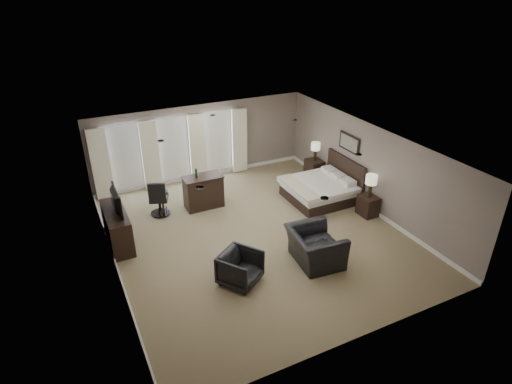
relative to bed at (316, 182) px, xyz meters
name	(u,v)px	position (x,y,z in m)	size (l,w,h in m)	color
room	(256,193)	(-2.58, -0.98, 0.67)	(7.60, 8.60, 2.64)	#7A6C4D
window_bay	(174,151)	(-3.58, 3.13, 0.57)	(5.25, 0.20, 2.30)	silver
bed	(316,182)	(0.00, 0.00, 0.00)	(1.98, 1.89, 1.26)	silver
nightstand_near	(368,206)	(0.89, -1.45, -0.32)	(0.46, 0.56, 0.61)	black
nightstand_far	(314,169)	(0.89, 1.45, -0.30)	(0.50, 0.61, 0.66)	black
lamp_near	(371,186)	(0.89, -1.45, 0.33)	(0.33, 0.33, 0.69)	beige
lamp_far	(315,152)	(0.89, 1.45, 0.36)	(0.31, 0.31, 0.64)	beige
wall_art	(349,143)	(1.12, 0.00, 1.12)	(0.04, 0.96, 0.56)	slate
dresser	(117,228)	(-6.03, 0.25, -0.14)	(0.54, 1.67, 0.97)	black
tv	(114,209)	(-6.03, 0.25, 0.41)	(1.08, 0.62, 0.14)	black
armchair_near	(315,242)	(-1.81, -2.71, -0.05)	(1.34, 0.87, 1.17)	black
armchair_far	(240,267)	(-3.80, -2.64, -0.19)	(0.85, 0.79, 0.87)	black
bar_counter	(203,192)	(-3.30, 1.17, -0.11)	(1.18, 0.62, 1.03)	black
bar_stool_left	(163,203)	(-4.56, 1.21, -0.24)	(0.37, 0.37, 0.78)	black
bar_stool_right	(215,190)	(-2.86, 1.40, -0.26)	(0.35, 0.35, 0.75)	black
desk_chair	(159,197)	(-4.64, 1.30, -0.06)	(0.58, 0.58, 1.14)	black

